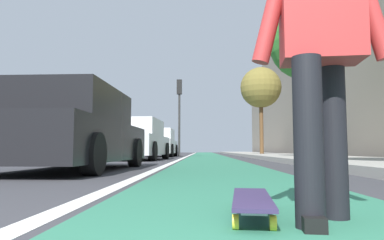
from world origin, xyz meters
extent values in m
plane|color=#38383D|center=(10.00, 0.00, 0.00)|extent=(80.00, 80.00, 0.00)
cube|color=#2D7256|center=(24.00, 0.00, 0.00)|extent=(56.00, 2.02, 0.00)
cube|color=silver|center=(20.00, 1.16, 0.00)|extent=(52.00, 0.16, 0.01)
cube|color=#9E9B93|center=(18.00, -3.49, 0.07)|extent=(52.00, 3.20, 0.15)
cube|color=gray|center=(22.00, -6.25, 4.34)|extent=(40.00, 1.20, 8.69)
cylinder|color=yellow|center=(1.64, 0.09, 0.04)|extent=(0.07, 0.04, 0.07)
cylinder|color=yellow|center=(1.62, -0.08, 0.04)|extent=(0.07, 0.04, 0.07)
cylinder|color=yellow|center=(1.04, 0.15, 0.04)|extent=(0.07, 0.04, 0.07)
cylinder|color=yellow|center=(1.02, -0.02, 0.04)|extent=(0.07, 0.04, 0.07)
cube|color=silver|center=(1.63, 0.00, 0.08)|extent=(0.07, 0.13, 0.02)
cube|color=silver|center=(1.03, 0.06, 0.08)|extent=(0.07, 0.13, 0.02)
cube|color=#33284C|center=(1.33, 0.03, 0.10)|extent=(0.86, 0.29, 0.02)
cylinder|color=black|center=(1.07, -0.20, 0.41)|extent=(0.14, 0.14, 0.82)
cylinder|color=black|center=(1.31, -0.41, 0.41)|extent=(0.14, 0.14, 0.82)
cube|color=black|center=(1.07, -0.20, 0.04)|extent=(0.27, 0.13, 0.07)
cube|color=#B22D2D|center=(1.18, -0.32, 1.12)|extent=(0.28, 0.42, 0.60)
cylinder|color=#B22D2D|center=(1.21, -0.08, 1.12)|extent=(0.11, 0.24, 0.60)
cylinder|color=#B22D2D|center=(1.16, -0.56, 1.12)|extent=(0.11, 0.24, 0.60)
cube|color=black|center=(5.80, 2.70, 0.52)|extent=(4.54, 1.96, 0.70)
cube|color=black|center=(5.65, 2.70, 1.17)|extent=(2.51, 1.76, 0.60)
cube|color=#4C606B|center=(6.88, 2.67, 1.17)|extent=(0.08, 1.63, 0.51)
cylinder|color=black|center=(7.21, 3.54, 0.31)|extent=(0.62, 0.24, 0.62)
cylinder|color=black|center=(7.17, 1.79, 0.31)|extent=(0.62, 0.24, 0.62)
cylinder|color=black|center=(4.38, 1.86, 0.31)|extent=(0.62, 0.24, 0.62)
cube|color=silver|center=(12.53, 2.73, 0.54)|extent=(4.56, 2.01, 0.70)
cube|color=silver|center=(12.38, 2.73, 1.19)|extent=(2.54, 1.77, 0.60)
cube|color=#4C606B|center=(13.61, 2.67, 1.19)|extent=(0.12, 1.58, 0.51)
cylinder|color=black|center=(13.96, 3.51, 0.33)|extent=(0.67, 0.25, 0.66)
cylinder|color=black|center=(13.87, 1.81, 0.33)|extent=(0.67, 0.25, 0.66)
cylinder|color=black|center=(11.19, 3.65, 0.33)|extent=(0.67, 0.25, 0.66)
cylinder|color=black|center=(11.10, 1.94, 0.33)|extent=(0.67, 0.25, 0.66)
cube|color=silver|center=(18.70, 2.69, 0.54)|extent=(4.45, 1.75, 0.70)
cube|color=silver|center=(18.55, 2.69, 1.19)|extent=(2.45, 1.60, 0.60)
cube|color=#4C606B|center=(19.77, 2.69, 1.19)|extent=(0.05, 1.51, 0.51)
cylinder|color=black|center=(20.08, 3.50, 0.33)|extent=(0.67, 0.23, 0.67)
cylinder|color=black|center=(20.07, 1.87, 0.33)|extent=(0.67, 0.23, 0.67)
cylinder|color=black|center=(17.33, 3.52, 0.33)|extent=(0.67, 0.23, 0.67)
cylinder|color=black|center=(17.32, 1.89, 0.33)|extent=(0.67, 0.23, 0.67)
cylinder|color=#2D2D2D|center=(18.64, 1.56, 1.71)|extent=(0.12, 0.12, 3.42)
cube|color=black|center=(18.64, 1.56, 3.82)|extent=(0.24, 0.28, 0.80)
sphere|color=red|center=(18.77, 1.56, 4.08)|extent=(0.16, 0.16, 0.16)
sphere|color=#392907|center=(18.77, 1.56, 3.82)|extent=(0.16, 0.16, 0.16)
sphere|color=black|center=(18.77, 1.56, 3.56)|extent=(0.16, 0.16, 0.16)
cylinder|color=brown|center=(10.88, -3.09, 1.51)|extent=(0.25, 0.25, 3.02)
sphere|color=#2D6B28|center=(10.88, -3.09, 3.84)|extent=(2.32, 2.32, 2.32)
cylinder|color=brown|center=(19.83, -3.09, 1.58)|extent=(0.23, 0.23, 3.15)
sphere|color=olive|center=(19.83, -3.09, 3.98)|extent=(2.36, 2.36, 2.36)
camera|label=1|loc=(-0.64, 0.30, 0.37)|focal=33.24mm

